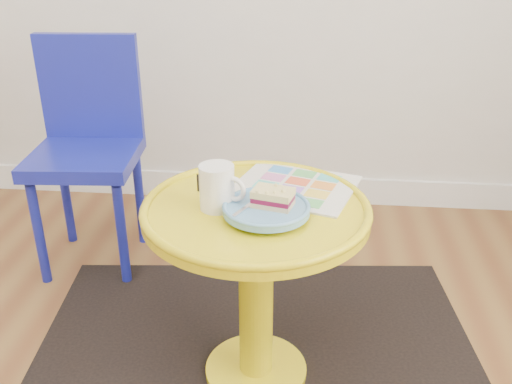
# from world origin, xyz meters

# --- Properties ---
(rug) EXTENTS (1.40, 1.21, 0.01)m
(rug) POSITION_xyz_m (0.70, 0.86, 0.00)
(rug) COLOR black
(rug) RESTS_ON ground
(side_table) EXTENTS (0.56, 0.56, 0.53)m
(side_table) POSITION_xyz_m (0.70, 0.86, 0.38)
(side_table) COLOR gold
(side_table) RESTS_ON ground
(chair) EXTENTS (0.38, 0.38, 0.81)m
(chair) POSITION_xyz_m (0.04, 1.47, 0.47)
(chair) COLOR #161D93
(chair) RESTS_ON ground
(newspaper) EXTENTS (0.36, 0.33, 0.01)m
(newspaper) POSITION_xyz_m (0.79, 0.99, 0.53)
(newspaper) COLOR silver
(newspaper) RESTS_ON side_table
(mug) EXTENTS (0.12, 0.08, 0.11)m
(mug) POSITION_xyz_m (0.61, 0.85, 0.59)
(mug) COLOR white
(mug) RESTS_ON side_table
(plate) EXTENTS (0.21, 0.21, 0.02)m
(plate) POSITION_xyz_m (0.73, 0.81, 0.55)
(plate) COLOR #5D96C4
(plate) RESTS_ON newspaper
(cake_slice) EXTENTS (0.11, 0.08, 0.04)m
(cake_slice) POSITION_xyz_m (0.75, 0.82, 0.58)
(cake_slice) COLOR #D3BC8C
(cake_slice) RESTS_ON plate
(fork) EXTENTS (0.08, 0.14, 0.00)m
(fork) POSITION_xyz_m (0.70, 0.82, 0.56)
(fork) COLOR silver
(fork) RESTS_ON plate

